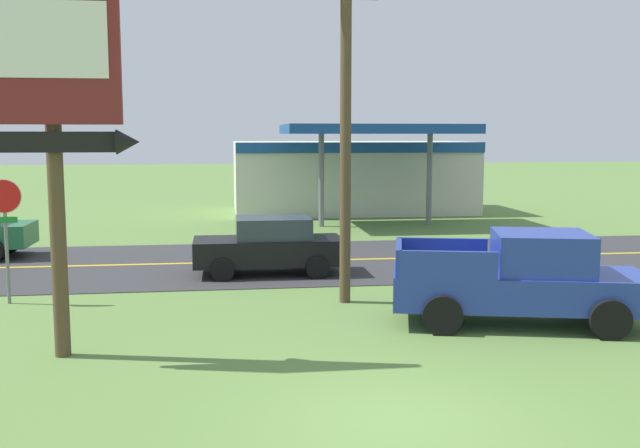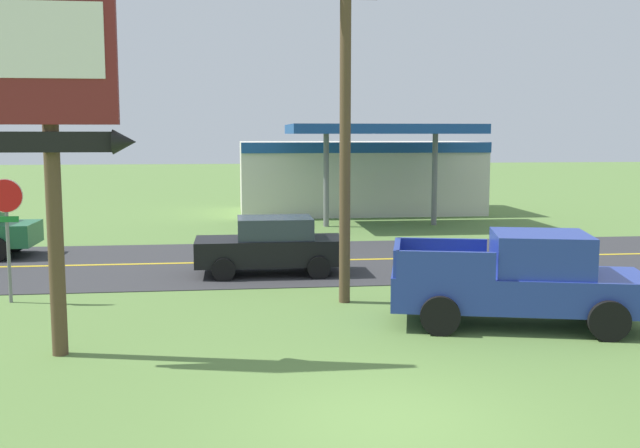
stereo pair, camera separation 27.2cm
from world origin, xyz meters
name	(u,v)px [view 1 (the left image)]	position (x,y,z in m)	size (l,w,h in m)	color
ground_plane	(396,421)	(0.00, 0.00, 0.00)	(180.00, 180.00, 0.00)	#5B7F3D
road_asphalt	(299,261)	(0.00, 13.00, 0.01)	(140.00, 8.00, 0.02)	#333335
road_centre_line	(299,261)	(0.00, 13.00, 0.02)	(126.00, 0.20, 0.01)	gold
motel_sign	(54,101)	(-5.20, 3.64, 4.55)	(2.69, 0.54, 6.75)	brown
stop_sign	(5,219)	(-7.40, 8.18, 2.03)	(0.80, 0.08, 2.95)	slate
utility_pole	(346,114)	(0.50, 7.29, 4.46)	(1.64, 0.26, 8.40)	brown
gas_station	(353,174)	(4.30, 27.25, 1.94)	(12.00, 11.50, 4.40)	beige
pickup_blue_parked_on_lawn	(521,279)	(3.82, 4.76, 0.96)	(5.52, 3.16, 1.96)	#233893
car_black_near_lane	(269,246)	(-1.05, 11.00, 0.83)	(4.20, 2.00, 1.64)	black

